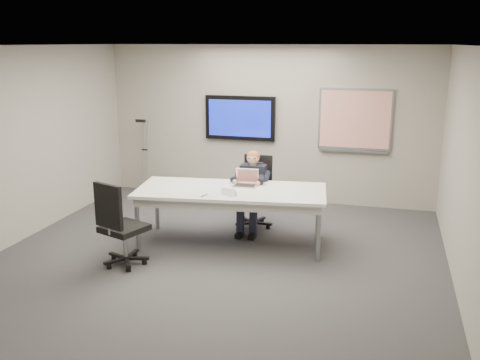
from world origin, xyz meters
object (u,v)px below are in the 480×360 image
(seated_person, at_px, (251,200))
(laptop, at_px, (246,181))
(office_chair_far, at_px, (255,205))
(office_chair_near, at_px, (122,240))
(conference_table, at_px, (231,195))

(seated_person, distance_m, laptop, 0.49)
(office_chair_far, relative_size, office_chair_near, 0.98)
(conference_table, height_order, office_chair_near, office_chair_near)
(office_chair_far, distance_m, seated_person, 0.29)
(conference_table, distance_m, seated_person, 0.63)
(conference_table, distance_m, office_chair_far, 0.91)
(conference_table, distance_m, office_chair_near, 1.65)
(office_chair_far, distance_m, office_chair_near, 2.34)
(office_chair_near, bearing_deg, seated_person, -107.15)
(conference_table, xyz_separation_m, seated_person, (0.14, 0.57, -0.22))
(office_chair_near, bearing_deg, office_chair_far, -103.56)
(office_chair_far, bearing_deg, conference_table, -97.77)
(office_chair_near, height_order, laptop, office_chair_near)
(conference_table, bearing_deg, seated_person, 68.44)
(conference_table, xyz_separation_m, office_chair_near, (-1.14, -1.14, -0.37))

